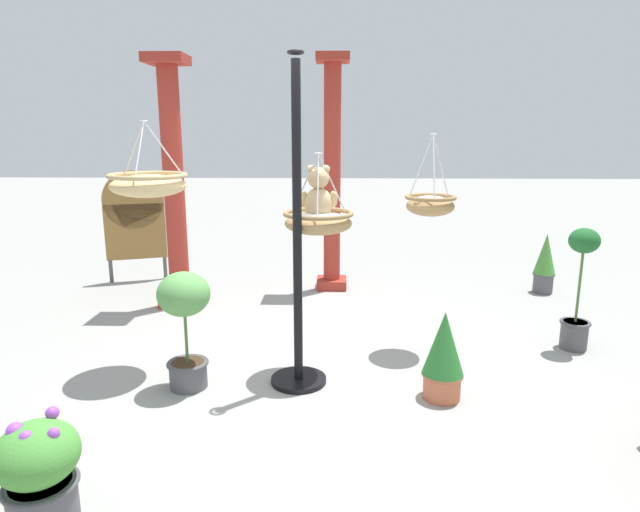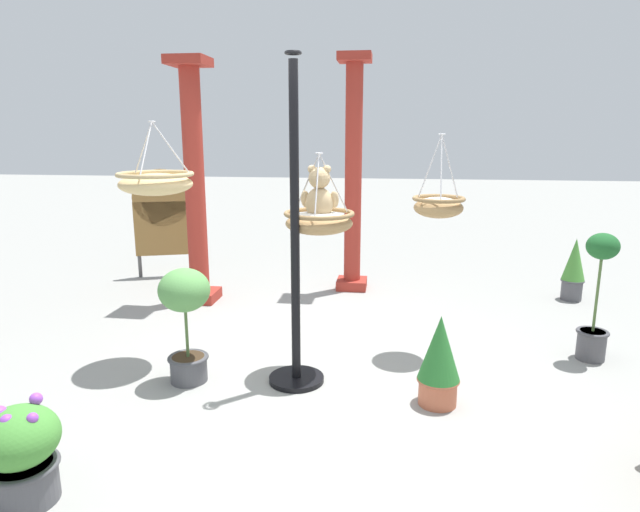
{
  "view_description": "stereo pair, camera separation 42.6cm",
  "coord_description": "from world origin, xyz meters",
  "px_view_note": "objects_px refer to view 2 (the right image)",
  "views": [
    {
      "loc": [
        0.12,
        -4.12,
        1.94
      ],
      "look_at": [
        -0.01,
        0.04,
        0.99
      ],
      "focal_mm": 30.27,
      "sensor_mm": 36.0,
      "label": 1
    },
    {
      "loc": [
        0.54,
        -4.09,
        1.94
      ],
      "look_at": [
        -0.01,
        0.04,
        0.99
      ],
      "focal_mm": 30.27,
      "sensor_mm": 36.0,
      "label": 2
    }
  ],
  "objects_px": {
    "hanging_basket_with_teddy": "(319,221)",
    "hanging_basket_left_high": "(156,182)",
    "greenhouse_pillar_left": "(353,180)",
    "display_pole_central": "(296,287)",
    "teddy_bear": "(320,197)",
    "greenhouse_pillar_right": "(195,188)",
    "hanging_basket_right_low": "(438,206)",
    "potted_plant_tall_leafy": "(439,360)",
    "potted_plant_flowering_red": "(21,452)",
    "potted_plant_bushy_green": "(597,299)",
    "potted_plant_small_succulent": "(186,313)",
    "potted_plant_fern_front": "(574,269)",
    "display_sign_board": "(163,215)"
  },
  "relations": [
    {
      "from": "greenhouse_pillar_left",
      "to": "potted_plant_tall_leafy",
      "type": "bearing_deg",
      "value": -73.88
    },
    {
      "from": "hanging_basket_left_high",
      "to": "potted_plant_small_succulent",
      "type": "distance_m",
      "value": 1.1
    },
    {
      "from": "teddy_bear",
      "to": "potted_plant_tall_leafy",
      "type": "distance_m",
      "value": 1.54
    },
    {
      "from": "hanging_basket_with_teddy",
      "to": "potted_plant_small_succulent",
      "type": "xyz_separation_m",
      "value": [
        -1.01,
        -0.36,
        -0.69
      ]
    },
    {
      "from": "hanging_basket_with_teddy",
      "to": "hanging_basket_left_high",
      "type": "distance_m",
      "value": 1.38
    },
    {
      "from": "potted_plant_tall_leafy",
      "to": "potted_plant_flowering_red",
      "type": "bearing_deg",
      "value": -148.64
    },
    {
      "from": "display_sign_board",
      "to": "potted_plant_bushy_green",
      "type": "bearing_deg",
      "value": -24.52
    },
    {
      "from": "potted_plant_small_succulent",
      "to": "hanging_basket_with_teddy",
      "type": "bearing_deg",
      "value": 19.52
    },
    {
      "from": "hanging_basket_right_low",
      "to": "potted_plant_flowering_red",
      "type": "height_order",
      "value": "hanging_basket_right_low"
    },
    {
      "from": "hanging_basket_left_high",
      "to": "potted_plant_small_succulent",
      "type": "bearing_deg",
      "value": -47.35
    },
    {
      "from": "greenhouse_pillar_right",
      "to": "potted_plant_fern_front",
      "type": "xyz_separation_m",
      "value": [
        4.38,
        0.61,
        -0.95
      ]
    },
    {
      "from": "greenhouse_pillar_left",
      "to": "display_sign_board",
      "type": "relative_size",
      "value": 1.93
    },
    {
      "from": "potted_plant_tall_leafy",
      "to": "display_sign_board",
      "type": "bearing_deg",
      "value": 137.06
    },
    {
      "from": "display_pole_central",
      "to": "hanging_basket_right_low",
      "type": "distance_m",
      "value": 1.46
    },
    {
      "from": "potted_plant_fern_front",
      "to": "teddy_bear",
      "type": "bearing_deg",
      "value": -139.69
    },
    {
      "from": "potted_plant_bushy_green",
      "to": "potted_plant_small_succulent",
      "type": "height_order",
      "value": "potted_plant_bushy_green"
    },
    {
      "from": "potted_plant_small_succulent",
      "to": "potted_plant_flowering_red",
      "type": "bearing_deg",
      "value": -102.48
    },
    {
      "from": "hanging_basket_left_high",
      "to": "greenhouse_pillar_left",
      "type": "height_order",
      "value": "greenhouse_pillar_left"
    },
    {
      "from": "hanging_basket_right_low",
      "to": "potted_plant_small_succulent",
      "type": "xyz_separation_m",
      "value": [
        -1.97,
        -0.86,
        -0.76
      ]
    },
    {
      "from": "potted_plant_fern_front",
      "to": "potted_plant_tall_leafy",
      "type": "xyz_separation_m",
      "value": [
        -1.78,
        -2.81,
        -0.04
      ]
    },
    {
      "from": "hanging_basket_with_teddy",
      "to": "hanging_basket_left_high",
      "type": "height_order",
      "value": "hanging_basket_left_high"
    },
    {
      "from": "hanging_basket_with_teddy",
      "to": "potted_plant_fern_front",
      "type": "height_order",
      "value": "hanging_basket_with_teddy"
    },
    {
      "from": "potted_plant_fern_front",
      "to": "potted_plant_bushy_green",
      "type": "height_order",
      "value": "potted_plant_bushy_green"
    },
    {
      "from": "potted_plant_flowering_red",
      "to": "potted_plant_tall_leafy",
      "type": "bearing_deg",
      "value": 31.36
    },
    {
      "from": "hanging_basket_with_teddy",
      "to": "greenhouse_pillar_left",
      "type": "distance_m",
      "value": 2.48
    },
    {
      "from": "hanging_basket_left_high",
      "to": "potted_plant_bushy_green",
      "type": "height_order",
      "value": "hanging_basket_left_high"
    },
    {
      "from": "teddy_bear",
      "to": "greenhouse_pillar_right",
      "type": "relative_size",
      "value": 0.16
    },
    {
      "from": "greenhouse_pillar_left",
      "to": "potted_plant_flowering_red",
      "type": "relative_size",
      "value": 5.0
    },
    {
      "from": "teddy_bear",
      "to": "potted_plant_small_succulent",
      "type": "bearing_deg",
      "value": -159.38
    },
    {
      "from": "potted_plant_bushy_green",
      "to": "potted_plant_small_succulent",
      "type": "xyz_separation_m",
      "value": [
        -3.34,
        -0.88,
        0.02
      ]
    },
    {
      "from": "hanging_basket_left_high",
      "to": "potted_plant_bushy_green",
      "type": "bearing_deg",
      "value": 7.88
    },
    {
      "from": "greenhouse_pillar_left",
      "to": "potted_plant_small_succulent",
      "type": "xyz_separation_m",
      "value": [
        -1.09,
        -2.83,
        -0.81
      ]
    },
    {
      "from": "teddy_bear",
      "to": "hanging_basket_right_low",
      "type": "xyz_separation_m",
      "value": [
        0.96,
        0.48,
        -0.12
      ]
    },
    {
      "from": "hanging_basket_with_teddy",
      "to": "potted_plant_flowering_red",
      "type": "relative_size",
      "value": 1.11
    },
    {
      "from": "greenhouse_pillar_right",
      "to": "hanging_basket_right_low",
      "type": "bearing_deg",
      "value": -24.82
    },
    {
      "from": "potted_plant_small_succulent",
      "to": "display_pole_central",
      "type": "bearing_deg",
      "value": 7.09
    },
    {
      "from": "hanging_basket_with_teddy",
      "to": "hanging_basket_left_high",
      "type": "bearing_deg",
      "value": 179.36
    },
    {
      "from": "greenhouse_pillar_right",
      "to": "potted_plant_bushy_green",
      "type": "relative_size",
      "value": 2.44
    },
    {
      "from": "greenhouse_pillar_right",
      "to": "potted_plant_tall_leafy",
      "type": "xyz_separation_m",
      "value": [
        2.6,
        -2.2,
        -0.99
      ]
    },
    {
      "from": "display_pole_central",
      "to": "potted_plant_tall_leafy",
      "type": "relative_size",
      "value": 3.68
    },
    {
      "from": "greenhouse_pillar_left",
      "to": "display_pole_central",
      "type": "bearing_deg",
      "value": -94.96
    },
    {
      "from": "teddy_bear",
      "to": "hanging_basket_right_low",
      "type": "bearing_deg",
      "value": 26.7
    },
    {
      "from": "potted_plant_tall_leafy",
      "to": "display_sign_board",
      "type": "distance_m",
      "value": 4.76
    },
    {
      "from": "display_pole_central",
      "to": "hanging_basket_right_low",
      "type": "xyz_separation_m",
      "value": [
        1.11,
        0.76,
        0.55
      ]
    },
    {
      "from": "hanging_basket_with_teddy",
      "to": "potted_plant_fern_front",
      "type": "xyz_separation_m",
      "value": [
        2.72,
        2.33,
        -0.88
      ]
    },
    {
      "from": "display_sign_board",
      "to": "hanging_basket_left_high",
      "type": "bearing_deg",
      "value": -66.69
    },
    {
      "from": "potted_plant_tall_leafy",
      "to": "potted_plant_bushy_green",
      "type": "bearing_deg",
      "value": 35.72
    },
    {
      "from": "hanging_basket_left_high",
      "to": "greenhouse_pillar_left",
      "type": "bearing_deg",
      "value": 59.74
    },
    {
      "from": "potted_plant_bushy_green",
      "to": "potted_plant_small_succulent",
      "type": "distance_m",
      "value": 3.46
    },
    {
      "from": "teddy_bear",
      "to": "hanging_basket_left_high",
      "type": "height_order",
      "value": "hanging_basket_left_high"
    }
  ]
}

